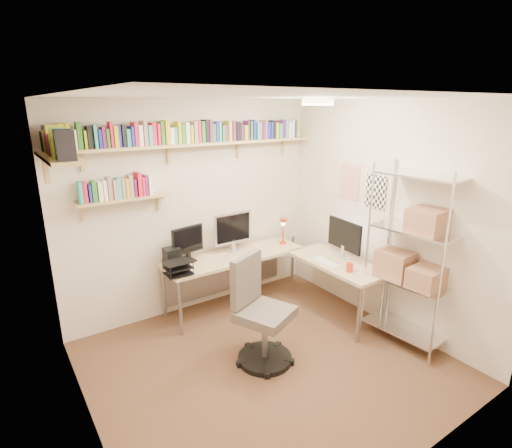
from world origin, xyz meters
The scene contains 6 objects.
ground centered at (0.00, 0.00, 0.00)m, with size 3.20×3.20×0.00m, color #46271E.
room_shell centered at (0.00, 0.00, 1.55)m, with size 3.24×3.04×2.52m.
wall_shelves centered at (-0.41, 1.30, 2.03)m, with size 3.12×1.09×0.80m.
corner_desk centered at (0.48, 0.96, 0.68)m, with size 2.11×1.75×1.19m.
office_chair centered at (-0.03, 0.11, 0.45)m, with size 0.62×0.63×1.07m.
wire_rack centered at (1.42, -0.52, 1.00)m, with size 0.47×0.85×1.90m.
Camera 1 is at (-1.99, -2.71, 2.44)m, focal length 28.00 mm.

